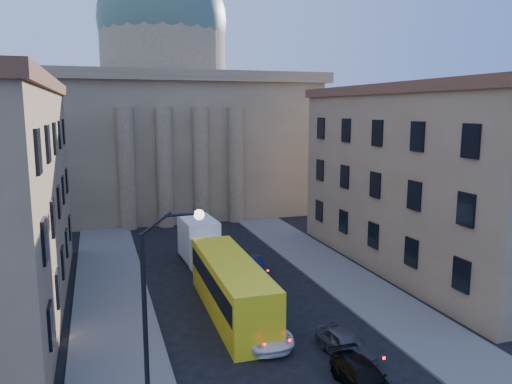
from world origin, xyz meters
The scene contains 11 objects.
sidewalk_left centered at (-8.50, 18.00, 0.07)m, with size 5.00×60.00×0.15m, color #63605B.
sidewalk_right centered at (8.50, 18.00, 0.07)m, with size 5.00×60.00×0.15m, color #63605B.
church centered at (0.00, 55.47, 11.88)m, with size 68.02×28.76×36.60m.
building_right centered at (17.00, 22.00, 7.42)m, with size 11.60×26.60×14.70m.
street_lamp centered at (-6.97, 8.00, 5.29)m, with size 2.62×0.44×8.83m.
car_left_mid centered at (-0.80, 13.49, 0.75)m, with size 2.49×5.39×1.50m, color white.
car_right_mid centered at (2.14, 7.15, 0.64)m, with size 1.78×4.38×1.27m, color black.
car_right_far centered at (2.83, 10.27, 0.69)m, with size 1.64×4.08×1.39m, color #434348.
car_right_distant centered at (2.33, 24.53, 0.64)m, with size 1.36×3.90×1.28m, color black.
city_bus centered at (-1.36, 17.51, 1.86)m, with size 3.05×12.34×3.46m.
box_truck centered at (-1.05, 28.22, 1.73)m, with size 2.93×6.76×3.65m.
Camera 1 is at (-9.05, -11.45, 12.83)m, focal length 35.00 mm.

